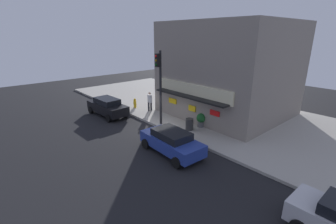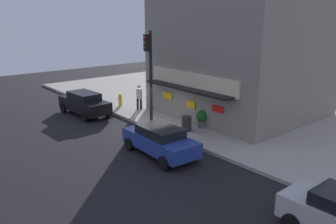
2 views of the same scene
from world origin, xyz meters
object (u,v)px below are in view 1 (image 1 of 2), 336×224
at_px(potted_plant_by_doorway, 201,119).
at_px(parked_car_black, 107,107).
at_px(traffic_light, 159,79).
at_px(fire_hydrant, 135,103).
at_px(trash_can, 189,124).
at_px(pedestrian, 150,101).
at_px(parked_car_blue, 172,141).

xyz_separation_m(potted_plant_by_doorway, parked_car_black, (-7.56, -3.81, 0.05)).
relative_size(traffic_light, fire_hydrant, 6.25).
distance_m(traffic_light, parked_car_black, 6.13).
height_order(potted_plant_by_doorway, parked_car_black, parked_car_black).
xyz_separation_m(traffic_light, trash_can, (2.33, 0.88, -3.14)).
xyz_separation_m(trash_can, pedestrian, (-5.55, 0.59, 0.53)).
bearing_deg(pedestrian, parked_car_black, -119.36).
bearing_deg(pedestrian, potted_plant_by_doorway, 5.14).
distance_m(trash_can, parked_car_black, 7.89).
distance_m(parked_car_blue, parked_car_black, 8.96).
relative_size(parked_car_blue, parked_car_black, 0.97).
xyz_separation_m(traffic_light, parked_car_black, (-5.07, -1.82, -2.93)).
xyz_separation_m(traffic_light, pedestrian, (-3.22, 1.47, -2.61)).
bearing_deg(pedestrian, traffic_light, -24.55).
distance_m(traffic_light, potted_plant_by_doorway, 4.36).
distance_m(traffic_light, parked_car_blue, 5.40).
xyz_separation_m(pedestrian, parked_car_blue, (7.10, -3.77, -0.37)).
relative_size(traffic_light, pedestrian, 3.20).
distance_m(traffic_light, pedestrian, 4.40).
bearing_deg(parked_car_black, potted_plant_by_doorway, 26.71).
height_order(traffic_light, parked_car_blue, traffic_light).
bearing_deg(parked_car_blue, traffic_light, 149.38).
bearing_deg(potted_plant_by_doorway, parked_car_blue, -72.07).
height_order(trash_can, pedestrian, pedestrian).
xyz_separation_m(fire_hydrant, parked_car_blue, (8.85, -3.30, 0.16)).
bearing_deg(potted_plant_by_doorway, fire_hydrant, -172.50).
bearing_deg(parked_car_black, parked_car_blue, -3.03).
height_order(traffic_light, potted_plant_by_doorway, traffic_light).
height_order(fire_hydrant, parked_car_blue, parked_car_blue).
height_order(fire_hydrant, parked_car_black, parked_car_black).
bearing_deg(trash_can, potted_plant_by_doorway, 81.85).
relative_size(pedestrian, potted_plant_by_doorway, 1.65).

